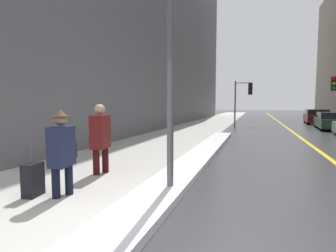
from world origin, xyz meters
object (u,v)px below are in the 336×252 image
(parked_car_maroon, at_px, (316,117))
(traffic_light_near, at_px, (245,94))
(lamp_post, at_px, (170,22))
(pedestrian_nearside, at_px, (62,149))
(rolling_suitcase, at_px, (33,180))
(pedestrian_trailing, at_px, (100,136))
(parked_car_dark_green, at_px, (332,121))

(parked_car_maroon, bearing_deg, traffic_light_near, 133.06)
(lamp_post, bearing_deg, pedestrian_nearside, -155.99)
(traffic_light_near, bearing_deg, rolling_suitcase, -106.49)
(pedestrian_nearside, xyz_separation_m, pedestrian_trailing, (-0.21, 1.52, 0.06))
(traffic_light_near, height_order, parked_car_maroon, traffic_light_near)
(rolling_suitcase, bearing_deg, parked_car_dark_green, 143.07)
(lamp_post, height_order, pedestrian_trailing, lamp_post)
(parked_car_dark_green, distance_m, parked_car_maroon, 5.54)
(traffic_light_near, relative_size, pedestrian_trailing, 2.10)
(lamp_post, distance_m, pedestrian_nearside, 2.93)
(pedestrian_nearside, relative_size, parked_car_maroon, 0.35)
(lamp_post, xyz_separation_m, pedestrian_trailing, (-1.95, 0.75, -2.17))
(traffic_light_near, distance_m, parked_car_dark_green, 6.07)
(pedestrian_trailing, bearing_deg, parked_car_maroon, 147.96)
(lamp_post, height_order, parked_car_maroon, lamp_post)
(traffic_light_near, height_order, parked_car_dark_green, traffic_light_near)
(traffic_light_near, relative_size, rolling_suitcase, 3.62)
(lamp_post, distance_m, pedestrian_trailing, 3.01)
(parked_car_dark_green, bearing_deg, lamp_post, 162.82)
(lamp_post, xyz_separation_m, pedestrian_nearside, (-1.74, -0.77, -2.23))
(parked_car_maroon, bearing_deg, lamp_post, 167.44)
(pedestrian_nearside, bearing_deg, parked_car_maroon, 149.87)
(traffic_light_near, height_order, pedestrian_trailing, traffic_light_near)
(traffic_light_near, bearing_deg, parked_car_dark_green, -15.94)
(traffic_light_near, relative_size, parked_car_maroon, 0.77)
(parked_car_maroon, height_order, rolling_suitcase, parked_car_maroon)
(traffic_light_near, height_order, rolling_suitcase, traffic_light_near)
(pedestrian_trailing, height_order, parked_car_maroon, pedestrian_trailing)
(rolling_suitcase, bearing_deg, traffic_light_near, 161.08)
(pedestrian_nearside, distance_m, parked_car_maroon, 23.36)
(pedestrian_nearside, xyz_separation_m, rolling_suitcase, (-0.50, -0.17, -0.54))
(lamp_post, distance_m, parked_car_maroon, 22.20)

